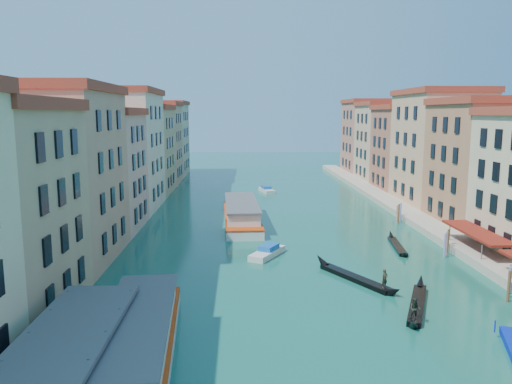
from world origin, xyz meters
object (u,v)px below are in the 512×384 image
vaporetto_stop (69,366)px  gondola_right (417,303)px  gondola_fore (355,276)px  vaporetto_near (137,340)px  vaporetto_far (242,213)px

vaporetto_stop → gondola_right: bearing=24.7°
gondola_fore → gondola_right: bearing=-92.2°
vaporetto_stop → gondola_right: size_ratio=1.42×
vaporetto_stop → vaporetto_near: (3.45, 3.46, -0.02)m
vaporetto_near → vaporetto_far: vaporetto_far is taller
vaporetto_far → gondola_right: vaporetto_far is taller
vaporetto_near → gondola_right: (22.43, 8.43, -0.96)m
vaporetto_near → vaporetto_far: (7.31, 42.98, 0.09)m
vaporetto_stop → gondola_fore: bearing=41.1°
vaporetto_stop → vaporetto_near: vaporetto_stop is taller
gondola_fore → gondola_right: 8.30m
vaporetto_stop → vaporetto_near: bearing=45.1°
vaporetto_far → vaporetto_stop: bearing=-105.4°
vaporetto_near → vaporetto_far: size_ratio=0.95×
vaporetto_far → gondola_fore: vaporetto_far is taller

